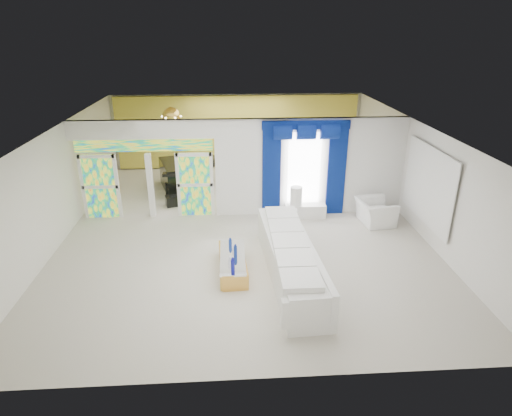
{
  "coord_description": "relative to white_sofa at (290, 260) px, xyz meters",
  "views": [
    {
      "loc": [
        -0.36,
        -11.6,
        5.46
      ],
      "look_at": [
        0.3,
        -1.2,
        1.1
      ],
      "focal_mm": 30.45,
      "sensor_mm": 36.0,
      "label": 1
    }
  ],
  "objects": [
    {
      "name": "blue_drape_left",
      "position": [
        -0.11,
        3.65,
        0.98
      ],
      "size": [
        0.55,
        0.1,
        2.8
      ],
      "primitive_type": "cube",
      "color": "#030442",
      "rests_on": "ground"
    },
    {
      "name": "stained_transom",
      "position": [
        -3.86,
        3.78,
        1.83
      ],
      "size": [
        4.0,
        0.05,
        0.35
      ],
      "primitive_type": "cube",
      "color": "#994C3F",
      "rests_on": "dividing_header"
    },
    {
      "name": "table_lamp",
      "position": [
        0.64,
        3.39,
        0.28
      ],
      "size": [
        0.36,
        0.36,
        0.58
      ],
      "primitive_type": "cylinder",
      "color": "silver",
      "rests_on": "console_table"
    },
    {
      "name": "gold_curtains",
      "position": [
        -1.01,
        8.68,
        1.08
      ],
      "size": [
        9.7,
        0.12,
        2.9
      ],
      "primitive_type": "cube",
      "color": "#AE9429",
      "rests_on": "ground"
    },
    {
      "name": "stained_panel_left",
      "position": [
        -5.28,
        3.78,
        0.58
      ],
      "size": [
        0.95,
        0.04,
        2.0
      ],
      "primitive_type": "cube",
      "color": "#994C3F",
      "rests_on": "ground"
    },
    {
      "name": "dividing_wall",
      "position": [
        1.14,
        3.78,
        1.08
      ],
      "size": [
        5.7,
        0.18,
        3.0
      ],
      "primitive_type": "cube",
      "color": "white",
      "rests_on": "ground"
    },
    {
      "name": "blue_pelmet",
      "position": [
        0.89,
        3.65,
        2.4
      ],
      "size": [
        2.6,
        0.12,
        0.25
      ],
      "primitive_type": "cube",
      "color": "#030442",
      "rests_on": "dividing_wall"
    },
    {
      "name": "piano_bench",
      "position": [
        -3.01,
        4.67,
        -0.26
      ],
      "size": [
        1.04,
        0.64,
        0.32
      ],
      "primitive_type": "cube",
      "rotation": [
        0.0,
        0.0,
        0.28
      ],
      "color": "black",
      "rests_on": "ground"
    },
    {
      "name": "console_table",
      "position": [
        0.94,
        3.39,
        -0.21
      ],
      "size": [
        1.25,
        0.43,
        0.41
      ],
      "primitive_type": "cube",
      "rotation": [
        0.0,
        0.0,
        -0.03
      ],
      "color": "silver",
      "rests_on": "ground"
    },
    {
      "name": "grand_piano",
      "position": [
        -3.01,
        6.27,
        0.07
      ],
      "size": [
        1.98,
        2.29,
        0.99
      ],
      "primitive_type": "cube",
      "rotation": [
        0.0,
        0.0,
        0.28
      ],
      "color": "black",
      "rests_on": "ground"
    },
    {
      "name": "chandelier",
      "position": [
        -3.31,
        6.18,
        2.23
      ],
      "size": [
        0.6,
        0.6,
        0.6
      ],
      "primitive_type": "sphere",
      "color": "gold",
      "rests_on": "ceiling"
    },
    {
      "name": "dividing_header",
      "position": [
        -3.86,
        3.78,
        2.31
      ],
      "size": [
        4.3,
        0.18,
        0.55
      ],
      "primitive_type": "cube",
      "color": "white",
      "rests_on": "dividing_wall"
    },
    {
      "name": "stained_panel_right",
      "position": [
        -2.43,
        3.78,
        0.58
      ],
      "size": [
        0.95,
        0.04,
        2.0
      ],
      "primitive_type": "cube",
      "color": "#994C3F",
      "rests_on": "ground"
    },
    {
      "name": "tv_console",
      "position": [
        -5.55,
        5.98,
        -0.04
      ],
      "size": [
        0.62,
        0.59,
        0.77
      ],
      "primitive_type": "cube",
      "rotation": [
        0.0,
        0.0,
        0.23
      ],
      "color": "tan",
      "rests_on": "ground"
    },
    {
      "name": "floor",
      "position": [
        -1.01,
        2.78,
        -0.42
      ],
      "size": [
        12.0,
        12.0,
        0.0
      ],
      "primitive_type": "plane",
      "color": "#B7AF9E",
      "rests_on": "ground"
    },
    {
      "name": "blue_drape_right",
      "position": [
        1.89,
        3.65,
        0.98
      ],
      "size": [
        0.55,
        0.1,
        2.8
      ],
      "primitive_type": "cube",
      "color": "#030442",
      "rests_on": "ground"
    },
    {
      "name": "armchair",
      "position": [
        2.94,
        2.82,
        -0.06
      ],
      "size": [
        1.09,
        1.22,
        0.72
      ],
      "primitive_type": "imported",
      "rotation": [
        0.0,
        0.0,
        1.69
      ],
      "color": "white",
      "rests_on": "ground"
    },
    {
      "name": "decanters",
      "position": [
        -1.34,
        0.25,
        0.07
      ],
      "size": [
        0.22,
        1.17,
        0.25
      ],
      "color": "navy",
      "rests_on": "coffee_table"
    },
    {
      "name": "coffee_table",
      "position": [
        -1.35,
        0.3,
        -0.22
      ],
      "size": [
        0.7,
        1.81,
        0.39
      ],
      "primitive_type": "cube",
      "rotation": [
        0.0,
        0.0,
        0.06
      ],
      "color": "gold",
      "rests_on": "ground"
    },
    {
      "name": "wall_mirror",
      "position": [
        3.93,
        1.78,
        1.13
      ],
      "size": [
        0.04,
        2.7,
        1.9
      ],
      "primitive_type": "cube",
      "color": "white",
      "rests_on": "ground"
    },
    {
      "name": "window_pane",
      "position": [
        0.89,
        3.68,
        1.03
      ],
      "size": [
        1.0,
        0.02,
        2.3
      ],
      "primitive_type": "cube",
      "color": "white",
      "rests_on": "dividing_wall"
    },
    {
      "name": "white_sofa",
      "position": [
        0.0,
        0.0,
        0.0
      ],
      "size": [
        1.21,
        4.46,
        0.84
      ],
      "primitive_type": "cube",
      "rotation": [
        0.0,
        0.0,
        0.06
      ],
      "color": "white",
      "rests_on": "ground"
    }
  ]
}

